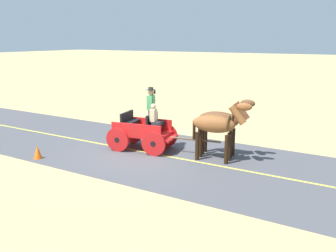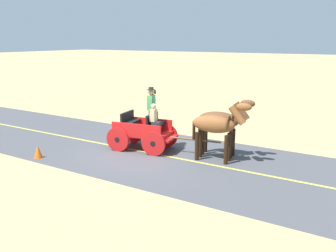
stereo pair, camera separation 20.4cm
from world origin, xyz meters
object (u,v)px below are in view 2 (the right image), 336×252
horse_off_side (216,126)px  horse_drawn_carriage (144,129)px  traffic_cone (38,151)px  horse_near_side (221,122)px

horse_off_side → horse_drawn_carriage: bearing=-87.3°
horse_off_side → traffic_cone: 6.67m
horse_drawn_carriage → horse_near_side: horse_drawn_carriage is taller
horse_near_side → traffic_cone: size_ratio=4.42×
horse_drawn_carriage → traffic_cone: 4.10m
horse_off_side → traffic_cone: horse_off_side is taller
traffic_cone → horse_drawn_carriage: bearing=137.6°
horse_near_side → horse_off_side: same height
horse_drawn_carriage → horse_near_side: bearing=106.0°
horse_drawn_carriage → traffic_cone: size_ratio=9.02×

